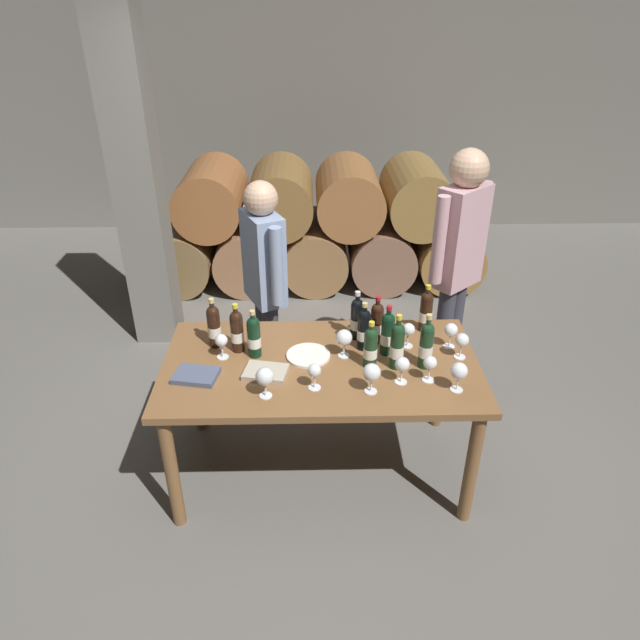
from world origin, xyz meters
The scene contains 32 objects.
ground_plane centered at (0.00, 0.00, 0.00)m, with size 14.00×14.00×0.00m, color #66635E.
cellar_back_wall centered at (0.00, 4.20, 1.40)m, with size 10.00×0.24×2.80m, color slate.
barrel_stack centered at (0.00, 2.60, 0.54)m, with size 3.12×0.90×1.15m.
stone_pillar centered at (-1.30, 1.60, 1.30)m, with size 0.32×0.32×2.60m, color slate.
dining_table centered at (0.00, 0.00, 0.67)m, with size 1.70×0.90×0.76m.
wine_bottle_0 centered at (0.62, 0.33, 0.89)m, with size 0.07×0.07×0.29m.
wine_bottle_1 centered at (-0.59, 0.19, 0.89)m, with size 0.07×0.07×0.30m.
wine_bottle_2 centered at (0.24, 0.14, 0.88)m, with size 0.07×0.07×0.28m.
wine_bottle_3 centered at (0.36, 0.09, 0.89)m, with size 0.07×0.07×0.30m.
wine_bottle_4 centered at (0.32, 0.21, 0.88)m, with size 0.07×0.07×0.29m.
wine_bottle_5 centered at (0.26, -0.03, 0.88)m, with size 0.07×0.07×0.27m.
wine_bottle_6 centered at (0.55, -0.04, 0.89)m, with size 0.07×0.07×0.31m.
wine_bottle_7 centered at (0.40, -0.04, 0.90)m, with size 0.07×0.07×0.31m.
wine_bottle_8 centered at (-0.36, 0.08, 0.88)m, with size 0.07×0.07×0.28m.
wine_bottle_9 centered at (0.21, 0.26, 0.89)m, with size 0.07×0.07×0.30m.
wine_bottle_10 centered at (-0.45, 0.14, 0.89)m, with size 0.07×0.07×0.29m.
wine_glass_0 centered at (0.67, -0.26, 0.87)m, with size 0.09×0.09×0.16m.
wine_glass_1 centered at (-0.04, -0.23, 0.86)m, with size 0.07×0.07×0.14m.
wine_glass_2 centered at (0.24, -0.26, 0.87)m, with size 0.09×0.09×0.16m.
wine_glass_3 centered at (0.13, 0.06, 0.87)m, with size 0.09×0.09×0.16m.
wine_glass_4 centered at (0.49, 0.16, 0.86)m, with size 0.07×0.07×0.15m.
wine_glass_5 centered at (0.40, -0.18, 0.87)m, with size 0.08×0.08×0.15m.
wine_glass_6 centered at (-0.53, 0.06, 0.86)m, with size 0.07×0.07×0.14m.
wine_glass_7 centered at (0.76, 0.04, 0.87)m, with size 0.07×0.07×0.15m.
wine_glass_8 centered at (0.55, -0.17, 0.86)m, with size 0.07×0.07×0.14m.
wine_glass_9 centered at (0.72, 0.14, 0.87)m, with size 0.07×0.07×0.15m.
wine_glass_10 centered at (-0.28, -0.29, 0.87)m, with size 0.09×0.09×0.16m.
tasting_notebook centered at (-0.29, -0.10, 0.77)m, with size 0.22×0.16×0.03m, color #B2A893.
leather_ledger centered at (-0.65, -0.12, 0.77)m, with size 0.22×0.16×0.03m, color #4C5670.
serving_plate centered at (-0.07, 0.06, 0.77)m, with size 0.24×0.24×0.01m, color white.
sommelier_presenting centered at (0.88, 0.75, 1.04)m, with size 0.40×0.35×1.72m.
taster_seated_left centered at (-0.34, 0.72, 0.92)m, with size 0.30×0.46×1.54m.
Camera 1 is at (-0.06, -2.56, 2.50)m, focal length 32.32 mm.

